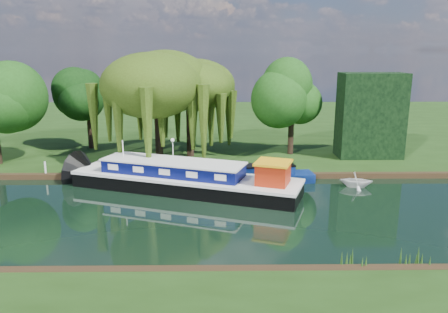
{
  "coord_description": "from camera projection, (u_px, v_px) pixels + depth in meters",
  "views": [
    {
      "loc": [
        4.54,
        -27.03,
        10.49
      ],
      "look_at": [
        4.93,
        4.46,
        2.8
      ],
      "focal_mm": 35.0,
      "sensor_mm": 36.0,
      "label": 1
    }
  ],
  "objects": [
    {
      "name": "white_cruiser",
      "position": [
        356.0,
        187.0,
        34.37
      ],
      "size": [
        2.87,
        2.6,
        1.32
      ],
      "primitive_type": "imported",
      "rotation": [
        0.0,
        0.0,
        1.37
      ],
      "color": "silver",
      "rests_on": "ground"
    },
    {
      "name": "tree_far_right",
      "position": [
        292.0,
        98.0,
        42.19
      ],
      "size": [
        4.92,
        4.92,
        8.06
      ],
      "color": "black",
      "rests_on": "far_bank"
    },
    {
      "name": "conifer_hedge",
      "position": [
        371.0,
        115.0,
        41.46
      ],
      "size": [
        6.0,
        3.0,
        8.0
      ],
      "primitive_type": "cube",
      "color": "black",
      "rests_on": "far_bank"
    },
    {
      "name": "far_bank",
      "position": [
        187.0,
        125.0,
        61.66
      ],
      "size": [
        120.0,
        52.0,
        0.45
      ],
      "primitive_type": "cube",
      "color": "black",
      "rests_on": "ground"
    },
    {
      "name": "reeds_near",
      "position": [
        267.0,
        260.0,
        21.28
      ],
      "size": [
        33.7,
        1.5,
        1.1
      ],
      "color": "#1C4111",
      "rests_on": "ground"
    },
    {
      "name": "mooring_posts",
      "position": [
        159.0,
        167.0,
        36.62
      ],
      "size": [
        19.16,
        0.16,
        1.0
      ],
      "color": "silver",
      "rests_on": "far_bank"
    },
    {
      "name": "lamppost",
      "position": [
        173.0,
        145.0,
        38.32
      ],
      "size": [
        0.36,
        0.36,
        2.56
      ],
      "color": "silver",
      "rests_on": "far_bank"
    },
    {
      "name": "tree_far_mid",
      "position": [
        88.0,
        98.0,
        44.81
      ],
      "size": [
        4.67,
        4.67,
        7.64
      ],
      "color": "black",
      "rests_on": "far_bank"
    },
    {
      "name": "narrowboat",
      "position": [
        247.0,
        176.0,
        35.31
      ],
      "size": [
        11.05,
        3.13,
        1.59
      ],
      "rotation": [
        0.0,
        0.0,
        0.12
      ],
      "color": "navy",
      "rests_on": "ground"
    },
    {
      "name": "willow_left",
      "position": [
        157.0,
        86.0,
        38.79
      ],
      "size": [
        7.99,
        7.99,
        9.57
      ],
      "color": "black",
      "rests_on": "far_bank"
    },
    {
      "name": "ground",
      "position": [
        150.0,
        214.0,
        28.69
      ],
      "size": [
        120.0,
        120.0,
        0.0
      ],
      "primitive_type": "plane",
      "color": "black"
    },
    {
      "name": "dutch_barge",
      "position": [
        187.0,
        179.0,
        33.27
      ],
      "size": [
        18.05,
        9.72,
        3.74
      ],
      "rotation": [
        0.0,
        0.0,
        -0.34
      ],
      "color": "black",
      "rests_on": "ground"
    },
    {
      "name": "willow_right",
      "position": [
        189.0,
        93.0,
        41.14
      ],
      "size": [
        6.88,
        6.88,
        8.38
      ],
      "color": "black",
      "rests_on": "far_bank"
    }
  ]
}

